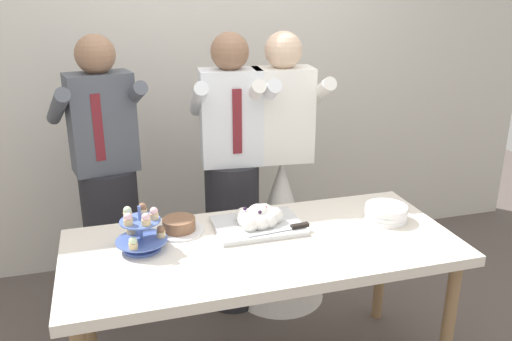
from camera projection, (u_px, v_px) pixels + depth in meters
The scene contains 9 objects.
rear_wall at pixel (199, 55), 3.55m from camera, with size 5.20×0.10×2.90m, color beige.
dessert_table at pixel (263, 257), 2.45m from camera, with size 1.80×0.80×0.78m.
cupcake_stand at pixel (141, 231), 2.34m from camera, with size 0.23×0.23×0.21m.
main_cake_tray at pixel (258, 220), 2.56m from camera, with size 0.44×0.31×0.12m.
plate_stack at pixel (386, 213), 2.65m from camera, with size 0.22×0.21×0.08m.
round_cake at pixel (179, 226), 2.53m from camera, with size 0.24×0.24×0.07m.
person_groom at pixel (232, 191), 3.11m from camera, with size 0.50×0.53×1.66m.
person_bride at pixel (281, 212), 3.23m from camera, with size 0.56×0.56×1.66m.
person_guest at pixel (109, 199), 3.00m from camera, with size 0.55×0.57×1.66m.
Camera 1 is at (-0.64, -2.08, 1.90)m, focal length 37.04 mm.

